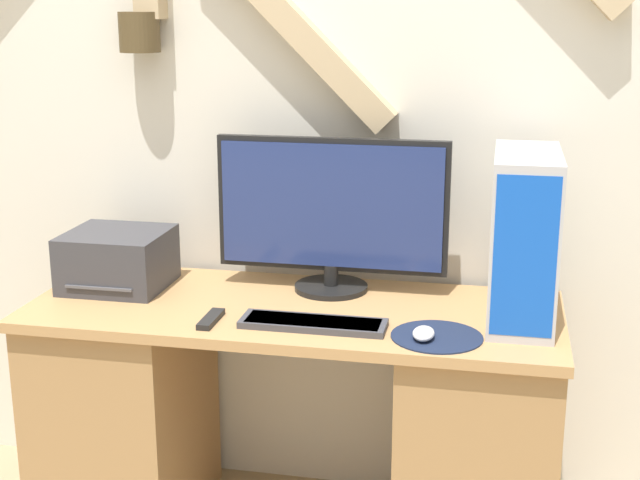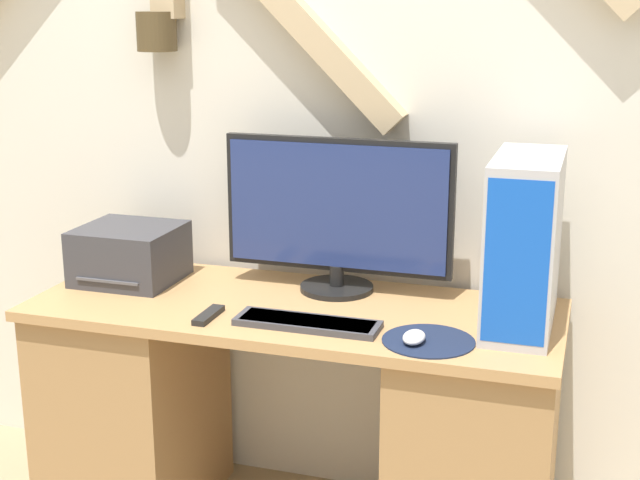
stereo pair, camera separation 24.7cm
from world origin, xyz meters
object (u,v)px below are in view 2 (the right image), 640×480
(printer, at_px, (130,254))
(remote_control, at_px, (209,315))
(keyboard, at_px, (307,323))
(computer_tower, at_px, (524,243))
(monitor, at_px, (337,212))
(mouse, at_px, (414,337))

(printer, xyz_separation_m, remote_control, (0.37, -0.24, -0.08))
(keyboard, relative_size, computer_tower, 0.85)
(monitor, bearing_deg, printer, -171.14)
(computer_tower, height_order, printer, computer_tower)
(printer, bearing_deg, mouse, -15.26)
(monitor, height_order, remote_control, monitor)
(keyboard, bearing_deg, monitor, 92.23)
(keyboard, xyz_separation_m, mouse, (0.30, -0.04, 0.01))
(monitor, bearing_deg, keyboard, -87.77)
(computer_tower, bearing_deg, remote_control, -166.16)
(keyboard, distance_m, mouse, 0.30)
(mouse, height_order, printer, printer)
(monitor, xyz_separation_m, computer_tower, (0.55, -0.14, -0.01))
(keyboard, relative_size, printer, 1.33)
(computer_tower, bearing_deg, monitor, 165.83)
(mouse, relative_size, computer_tower, 0.20)
(mouse, distance_m, printer, 0.99)
(keyboard, height_order, computer_tower, computer_tower)
(computer_tower, bearing_deg, keyboard, -161.40)
(mouse, distance_m, remote_control, 0.58)
(printer, bearing_deg, remote_control, -32.86)
(keyboard, xyz_separation_m, remote_control, (-0.28, -0.02, -0.00))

